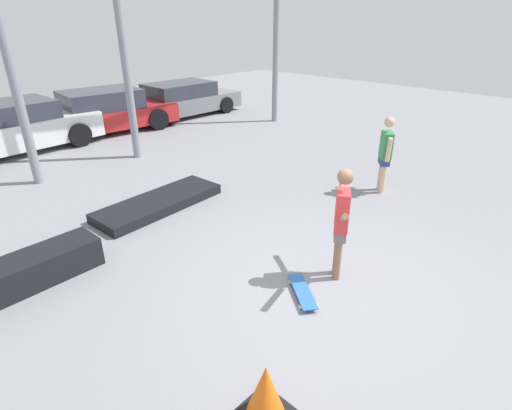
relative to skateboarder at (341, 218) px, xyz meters
name	(u,v)px	position (x,y,z in m)	size (l,w,h in m)	color
ground_plane	(332,290)	(-0.34, -0.17, -0.96)	(36.00, 36.00, 0.00)	gray
skateboarder	(341,218)	(0.00, 0.00, 0.00)	(1.20, 0.84, 1.69)	#8C664C
skateboard	(302,291)	(-0.71, 0.08, -0.90)	(0.65, 0.78, 0.08)	#2D66B2
grind_box	(13,278)	(-3.42, 3.06, -0.74)	(2.39, 0.59, 0.45)	black
manual_pad	(159,203)	(-0.46, 3.90, -0.87)	(2.62, 0.91, 0.19)	black
canopy_support_right	(211,25)	(3.82, 7.05, 2.31)	(5.92, 0.20, 5.23)	gray
parked_car_white	(15,127)	(-1.06, 9.94, -0.28)	(4.32, 2.14, 1.39)	white
parked_car_red	(106,112)	(1.75, 10.09, -0.30)	(4.42, 2.32, 1.36)	red
parked_car_grey	(183,100)	(4.92, 10.19, -0.36)	(4.48, 1.92, 1.24)	slate
bystander	(385,152)	(3.38, 1.06, -0.06)	(0.63, 0.52, 1.65)	#DBAD89
traffic_cone	(266,392)	(-2.42, -0.79, -0.66)	(0.47, 0.47, 0.63)	black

